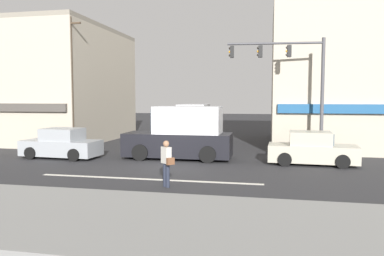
# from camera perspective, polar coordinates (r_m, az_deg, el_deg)

# --- Properties ---
(ground_plane) EXTENTS (120.00, 120.00, 0.00)m
(ground_plane) POSITION_cam_1_polar(r_m,az_deg,el_deg) (18.17, -3.31, -5.49)
(ground_plane) COLOR #2B2B2D
(lane_marking_stripe) EXTENTS (9.00, 0.24, 0.01)m
(lane_marking_stripe) POSITION_cam_1_polar(r_m,az_deg,el_deg) (14.88, -6.82, -7.75)
(lane_marking_stripe) COLOR silver
(lane_marking_stripe) RESTS_ON ground
(sidewalk_curb) EXTENTS (40.00, 5.00, 0.16)m
(sidewalk_curb) POSITION_cam_1_polar(r_m,az_deg,el_deg) (10.40, -15.82, -12.87)
(sidewalk_curb) COLOR gray
(sidewalk_curb) RESTS_ON ground
(building_left_block) EXTENTS (11.96, 11.17, 8.41)m
(building_left_block) POSITION_cam_1_polar(r_m,az_deg,el_deg) (31.48, -22.52, 6.08)
(building_left_block) COLOR #B7AD99
(building_left_block) RESTS_ON ground
(building_right_corner) EXTENTS (10.78, 11.82, 9.23)m
(building_right_corner) POSITION_cam_1_polar(r_m,az_deg,el_deg) (27.79, 23.41, 7.15)
(building_right_corner) COLOR #B7AD99
(building_right_corner) RESTS_ON ground
(utility_pole_near_left) EXTENTS (1.40, 0.22, 8.02)m
(utility_pole_near_left) POSITION_cam_1_polar(r_m,az_deg,el_deg) (23.84, -17.93, 6.72)
(utility_pole_near_left) COLOR brown
(utility_pole_near_left) RESTS_ON ground
(utility_pole_far_right) EXTENTS (1.40, 0.22, 7.52)m
(utility_pole_far_right) POSITION_cam_1_polar(r_m,az_deg,el_deg) (25.39, 17.44, 6.01)
(utility_pole_far_right) COLOR brown
(utility_pole_far_right) RESTS_ON ground
(traffic_light_mast) EXTENTS (4.87, 0.65, 6.20)m
(traffic_light_mast) POSITION_cam_1_polar(r_m,az_deg,el_deg) (19.88, 15.60, 7.66)
(traffic_light_mast) COLOR #47474C
(traffic_light_mast) RESTS_ON ground
(box_truck_crossing_leftbound) EXTENTS (5.61, 2.27, 2.75)m
(box_truck_crossing_leftbound) POSITION_cam_1_polar(r_m,az_deg,el_deg) (19.52, -1.58, -1.08)
(box_truck_crossing_leftbound) COLOR black
(box_truck_crossing_leftbound) RESTS_ON ground
(box_truck_waiting_far) EXTENTS (2.40, 5.67, 2.75)m
(box_truck_waiting_far) POSITION_cam_1_polar(r_m,az_deg,el_deg) (26.79, 0.41, 0.44)
(box_truck_waiting_far) COLOR black
(box_truck_waiting_far) RESTS_ON ground
(sedan_parked_curbside) EXTENTS (4.18, 2.04, 1.58)m
(sedan_parked_curbside) POSITION_cam_1_polar(r_m,az_deg,el_deg) (21.08, -19.26, -2.40)
(sedan_parked_curbside) COLOR #999EA3
(sedan_parked_curbside) RESTS_ON ground
(sedan_crossing_center) EXTENTS (4.17, 2.01, 1.58)m
(sedan_crossing_center) POSITION_cam_1_polar(r_m,az_deg,el_deg) (18.84, 17.78, -3.16)
(sedan_crossing_center) COLOR #B7B29E
(sedan_crossing_center) RESTS_ON ground
(pedestrian_foreground_with_bag) EXTENTS (0.58, 0.58, 1.67)m
(pedestrian_foreground_with_bag) POSITION_cam_1_polar(r_m,az_deg,el_deg) (13.35, -3.90, -5.00)
(pedestrian_foreground_with_bag) COLOR #232838
(pedestrian_foreground_with_bag) RESTS_ON ground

